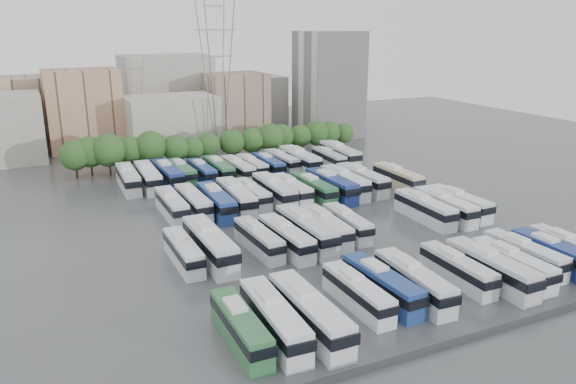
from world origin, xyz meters
name	(u,v)px	position (x,y,z in m)	size (l,w,h in m)	color
ground	(319,225)	(0.00, 0.00, 0.00)	(220.00, 220.00, 0.00)	#424447
parapet	(488,333)	(0.00, -33.00, 0.25)	(56.00, 0.50, 0.50)	#2D2D30
tree_line	(209,143)	(-2.87, 42.08, 4.28)	(63.53, 7.64, 8.07)	black
city_buildings	(153,108)	(-7.46, 71.86, 7.87)	(102.00, 35.00, 20.00)	#9E998E
apartment_tower	(329,84)	(34.00, 58.00, 13.00)	(14.00, 14.00, 26.00)	silver
electricity_pylon	(217,68)	(2.00, 50.00, 18.66)	(9.00, 6.91, 33.83)	slate
bus_r0_s0	(240,327)	(-21.32, -24.44, 1.71)	(2.63, 11.17, 3.49)	#2F6E3C
bus_r0_s1	(274,319)	(-18.12, -24.72, 1.90)	(3.22, 12.43, 3.87)	white
bus_r0_s2	(309,313)	(-14.76, -25.30, 1.99)	(2.85, 12.94, 4.06)	silver
bus_r0_s4	(358,293)	(-8.13, -23.19, 1.66)	(2.41, 10.79, 3.38)	white
bus_r0_s5	(382,284)	(-4.97, -22.92, 1.79)	(2.94, 11.69, 3.64)	navy
bus_r0_s6	(414,281)	(-1.57, -23.80, 1.85)	(3.22, 12.10, 3.76)	silver
bus_r0_s8	(457,269)	(4.99, -23.09, 1.67)	(2.60, 10.91, 3.41)	silver
bus_r0_s9	(491,268)	(8.13, -24.94, 1.90)	(2.74, 12.36, 3.88)	silver
bus_r0_s10	(512,264)	(11.44, -24.85, 1.73)	(2.47, 11.24, 3.52)	silver
bus_r0_s11	(524,254)	(14.95, -23.38, 1.71)	(2.71, 11.16, 3.48)	silver
bus_r0_s12	(553,254)	(18.07, -24.84, 1.74)	(2.49, 11.33, 3.55)	navy
bus_r0_s13	(569,249)	(21.25, -24.39, 1.69)	(2.93, 11.07, 3.44)	silver
bus_r1_s0	(183,251)	(-21.29, -5.10, 1.69)	(2.40, 10.96, 3.44)	silver
bus_r1_s1	(210,244)	(-18.03, -5.30, 2.10)	(3.12, 13.67, 4.28)	silver
bus_r1_s3	(259,239)	(-11.61, -5.33, 1.70)	(2.81, 11.09, 3.45)	silver
bus_r1_s4	(286,238)	(-8.40, -6.59, 1.81)	(3.00, 11.83, 3.68)	silver
bus_r1_s5	(306,230)	(-5.03, -5.64, 2.02)	(2.97, 13.14, 4.12)	silver
bus_r1_s6	(326,227)	(-1.81, -5.23, 1.79)	(3.02, 11.72, 3.65)	silver
bus_r1_s7	(347,223)	(1.72, -4.88, 1.67)	(2.90, 10.92, 3.39)	silver
bus_r1_s11	(425,209)	(14.85, -5.01, 1.86)	(2.95, 12.16, 3.80)	silver
bus_r1_s12	(445,206)	(18.25, -5.41, 1.89)	(2.99, 12.33, 3.85)	silver
bus_r1_s13	(459,203)	(21.37, -4.98, 1.83)	(2.94, 11.94, 3.73)	silver
bus_r2_s1	(172,205)	(-18.20, 12.66, 1.83)	(2.61, 11.86, 3.72)	silver
bus_r2_s2	(193,202)	(-14.98, 12.39, 1.87)	(2.75, 12.18, 3.82)	silver
bus_r2_s3	(216,202)	(-11.76, 11.06, 1.96)	(3.06, 12.78, 3.99)	navy
bus_r2_s4	(236,197)	(-8.27, 11.80, 2.02)	(3.50, 13.21, 4.11)	silver
bus_r2_s5	(252,194)	(-5.09, 13.17, 1.71)	(2.56, 11.11, 3.48)	silver
bus_r2_s6	(274,191)	(-1.50, 12.47, 1.99)	(3.09, 12.98, 4.06)	silver
bus_r2_s7	(291,189)	(1.60, 12.54, 1.78)	(2.63, 11.61, 3.64)	white
bus_r2_s8	(314,189)	(5.02, 11.13, 1.84)	(2.75, 11.99, 3.75)	#2D693D
bus_r2_s9	(331,185)	(8.29, 11.11, 2.01)	(3.32, 13.12, 4.09)	navy
bus_r2_s10	(345,182)	(11.36, 11.90, 2.00)	(3.13, 13.03, 4.07)	silver
bus_r2_s11	(362,179)	(14.96, 12.13, 1.99)	(3.20, 13.02, 4.06)	silver
bus_r2_s13	(398,178)	(21.57, 10.82, 1.86)	(2.71, 12.09, 3.79)	beige
bus_r3_s0	(128,179)	(-21.44, 30.23, 1.94)	(3.16, 12.68, 3.95)	silver
bus_r3_s1	(148,177)	(-18.15, 29.58, 2.01)	(3.22, 13.10, 4.09)	white
bus_r3_s2	(167,174)	(-14.66, 29.93, 1.98)	(3.31, 12.93, 4.02)	navy
bus_r3_s3	(181,172)	(-11.76, 31.08, 1.81)	(2.89, 11.82, 3.69)	#307140
bus_r3_s4	(202,172)	(-8.22, 30.07, 1.72)	(2.67, 11.23, 3.51)	navy
bus_r3_s5	(219,169)	(-4.97, 29.94, 1.85)	(2.71, 12.01, 3.76)	#2F6E41
bus_r3_s6	(238,169)	(-1.62, 28.87, 1.82)	(2.98, 11.87, 3.70)	silver
bus_r3_s7	(252,166)	(1.66, 29.97, 1.70)	(2.64, 11.10, 3.47)	silver
bus_r3_s8	(268,165)	(4.86, 29.42, 1.76)	(2.54, 11.41, 3.58)	navy
bus_r3_s9	(282,161)	(8.42, 31.01, 1.77)	(3.01, 11.57, 3.60)	silver
bus_r3_s10	(300,160)	(11.49, 29.15, 2.11)	(3.15, 13.73, 4.30)	white
bus_r3_s12	(329,158)	(18.10, 29.22, 1.73)	(2.88, 11.29, 3.52)	silver
bus_r3_s13	(340,154)	(21.24, 30.30, 2.08)	(3.57, 13.61, 4.23)	silver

